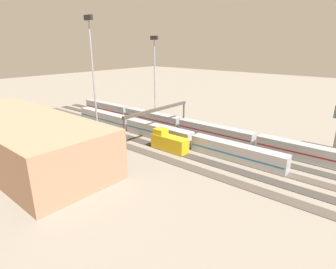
# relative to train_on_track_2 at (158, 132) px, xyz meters

# --- Properties ---
(ground_plane) EXTENTS (400.00, 400.00, 0.00)m
(ground_plane) POSITION_rel_train_on_track_2_xyz_m (-10.88, 0.00, -2.01)
(ground_plane) COLOR gray
(track_bed_0) EXTENTS (140.00, 2.80, 0.12)m
(track_bed_0) POSITION_rel_train_on_track_2_xyz_m (-10.88, -10.00, -1.95)
(track_bed_0) COLOR #3D3833
(track_bed_0) RESTS_ON ground_plane
(track_bed_1) EXTENTS (140.00, 2.80, 0.12)m
(track_bed_1) POSITION_rel_train_on_track_2_xyz_m (-10.88, -5.00, -1.95)
(track_bed_1) COLOR #3D3833
(track_bed_1) RESTS_ON ground_plane
(track_bed_2) EXTENTS (140.00, 2.80, 0.12)m
(track_bed_2) POSITION_rel_train_on_track_2_xyz_m (-10.88, 0.00, -1.95)
(track_bed_2) COLOR #4C443D
(track_bed_2) RESTS_ON ground_plane
(track_bed_3) EXTENTS (140.00, 2.80, 0.12)m
(track_bed_3) POSITION_rel_train_on_track_2_xyz_m (-10.88, 5.00, -1.95)
(track_bed_3) COLOR #3D3833
(track_bed_3) RESTS_ON ground_plane
(track_bed_4) EXTENTS (140.00, 2.80, 0.12)m
(track_bed_4) POSITION_rel_train_on_track_2_xyz_m (-10.88, 10.00, -1.95)
(track_bed_4) COLOR #4C443D
(track_bed_4) RESTS_ON ground_plane
(train_on_track_2) EXTENTS (71.40, 3.06, 3.80)m
(train_on_track_2) POSITION_rel_train_on_track_2_xyz_m (0.00, 0.00, 0.00)
(train_on_track_2) COLOR #B7BABF
(train_on_track_2) RESTS_ON ground_plane
(train_on_track_3) EXTENTS (10.00, 3.00, 5.00)m
(train_on_track_3) POSITION_rel_train_on_track_2_xyz_m (-8.17, 5.00, 0.15)
(train_on_track_3) COLOR gold
(train_on_track_3) RESTS_ON ground_plane
(train_on_track_0) EXTENTS (114.80, 3.06, 4.40)m
(train_on_track_0) POSITION_rel_train_on_track_2_xyz_m (-10.29, -10.00, 0.06)
(train_on_track_0) COLOR black
(train_on_track_0) RESTS_ON ground_plane
(light_mast_0) EXTENTS (2.80, 0.70, 28.00)m
(light_mast_0) POSITION_rel_train_on_track_2_xyz_m (12.27, -12.21, 15.76)
(light_mast_0) COLOR #9EA0A5
(light_mast_0) RESTS_ON ground_plane
(light_mast_1) EXTENTS (2.80, 0.70, 32.15)m
(light_mast_1) POSITION_rel_train_on_track_2_xyz_m (10.99, 12.33, 18.00)
(light_mast_1) COLOR #9EA0A5
(light_mast_1) RESTS_ON ground_plane
(signal_gantry) EXTENTS (0.70, 25.00, 8.80)m
(signal_gantry) POSITION_rel_train_on_track_2_xyz_m (0.07, 0.00, 5.41)
(signal_gantry) COLOR #4C4742
(signal_gantry) RESTS_ON ground_plane
(maintenance_shed) EXTENTS (49.44, 18.38, 10.18)m
(maintenance_shed) POSITION_rel_train_on_track_2_xyz_m (12.97, 31.11, 3.08)
(maintenance_shed) COLOR tan
(maintenance_shed) RESTS_ON ground_plane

